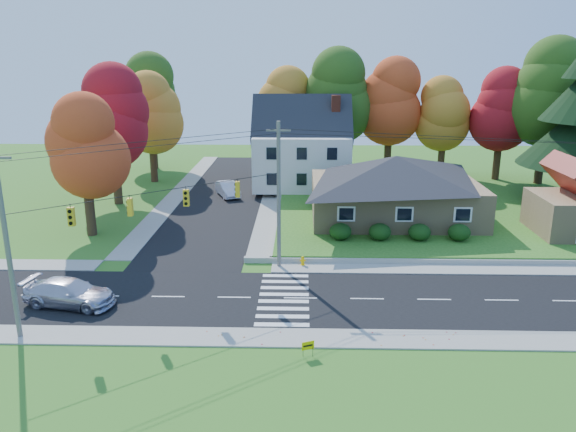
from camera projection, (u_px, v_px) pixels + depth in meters
name	position (u px, v px, depth m)	size (l,w,h in m)	color
ground	(300.00, 298.00, 33.70)	(120.00, 120.00, 0.00)	#3D7923
road_main	(300.00, 298.00, 33.70)	(90.00, 8.00, 0.02)	black
road_cross	(225.00, 194.00, 58.88)	(8.00, 44.00, 0.02)	black
sidewalk_north	(301.00, 267.00, 38.49)	(90.00, 2.00, 0.08)	#9C9A90
sidewalk_south	(300.00, 338.00, 28.89)	(90.00, 2.00, 0.08)	#9C9A90
lawn	(438.00, 206.00, 53.49)	(30.00, 30.00, 0.50)	#3D7923
ranch_house	(395.00, 186.00, 47.98)	(14.60, 10.60, 5.40)	tan
colonial_house	(302.00, 148.00, 59.34)	(10.40, 8.40, 9.60)	silver
hedge_row	(400.00, 232.00, 42.62)	(10.70, 1.70, 1.27)	#163A10
traffic_infrastructure	(299.00, 210.00, 33.58)	(38.10, 10.66, 10.00)	#666059
tree_lot_0	(285.00, 107.00, 64.13)	(6.72, 6.72, 12.51)	#3F2A19
tree_lot_1	(338.00, 97.00, 62.66)	(7.84, 7.84, 14.60)	#3F2A19
tree_lot_2	(390.00, 102.00, 63.65)	(7.28, 7.28, 13.56)	#3F2A19
tree_lot_3	(445.00, 115.00, 62.90)	(6.16, 6.16, 11.47)	#3F2A19
tree_lot_4	(502.00, 110.00, 61.62)	(6.72, 6.72, 12.51)	#3F2A19
tree_lot_5	(549.00, 93.00, 59.05)	(8.40, 8.40, 15.64)	#3F2A19
tree_west_0	(84.00, 147.00, 43.67)	(6.16, 6.16, 11.47)	#3F2A19
tree_west_1	(112.00, 117.00, 52.95)	(7.28, 7.28, 13.56)	#3F2A19
tree_west_2	(150.00, 113.00, 62.71)	(6.72, 6.72, 12.51)	#3F2A19
tree_west_3	(150.00, 96.00, 70.09)	(7.84, 7.84, 14.60)	#3F2A19
silver_sedan	(69.00, 293.00, 32.52)	(2.18, 5.36, 1.56)	silver
white_car	(228.00, 189.00, 57.85)	(1.60, 4.59, 1.51)	silver
fire_hydrant	(303.00, 261.00, 38.79)	(0.41, 0.32, 0.71)	#F4BC03
yard_sign	(308.00, 346.00, 27.04)	(0.61, 0.27, 0.80)	black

